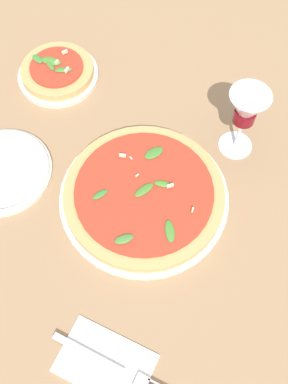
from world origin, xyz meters
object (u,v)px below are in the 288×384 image
(wine_glass, at_px, (246,111))
(fork, at_px, (109,365))
(side_plate_white, at_px, (1,171))
(pizza_arugula_main, at_px, (144,195))
(pizza_personal_side, at_px, (58,72))

(wine_glass, relative_size, fork, 0.77)
(side_plate_white, bearing_deg, wine_glass, 17.04)
(wine_glass, bearing_deg, side_plate_white, -162.96)
(wine_glass, xyz_separation_m, side_plate_white, (-0.47, -0.14, -0.11))
(pizza_arugula_main, distance_m, wine_glass, 0.25)
(pizza_personal_side, xyz_separation_m, wine_glass, (0.42, -0.13, 0.10))
(pizza_arugula_main, bearing_deg, wine_glass, 42.64)
(pizza_personal_side, distance_m, fork, 0.64)
(pizza_personal_side, relative_size, fork, 0.88)
(wine_glass, height_order, fork, wine_glass)
(pizza_personal_side, bearing_deg, pizza_arugula_main, -48.90)
(pizza_arugula_main, xyz_separation_m, side_plate_white, (-0.30, 0.01, -0.01))
(fork, relative_size, side_plate_white, 1.03)
(fork, height_order, side_plate_white, side_plate_white)
(pizza_arugula_main, distance_m, pizza_personal_side, 0.37)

